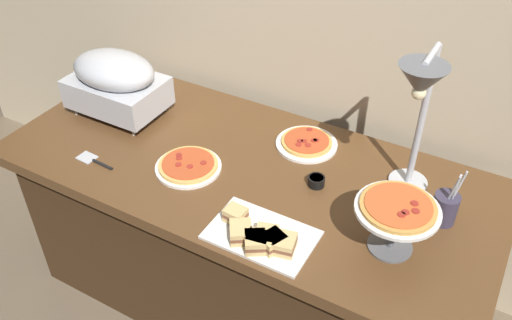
# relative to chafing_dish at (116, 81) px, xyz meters

# --- Properties ---
(ground_plane) EXTENTS (8.00, 8.00, 0.00)m
(ground_plane) POSITION_rel_chafing_dish_xyz_m (0.66, -0.06, -0.92)
(ground_plane) COLOR brown
(back_wall) EXTENTS (4.40, 0.04, 2.40)m
(back_wall) POSITION_rel_chafing_dish_xyz_m (0.66, 0.44, 0.28)
(back_wall) COLOR #C6B593
(back_wall) RESTS_ON ground_plane
(buffet_table) EXTENTS (1.90, 0.84, 0.76)m
(buffet_table) POSITION_rel_chafing_dish_xyz_m (0.66, -0.06, -0.53)
(buffet_table) COLOR brown
(buffet_table) RESTS_ON ground_plane
(chafing_dish) EXTENTS (0.39, 0.27, 0.28)m
(chafing_dish) POSITION_rel_chafing_dish_xyz_m (0.00, 0.00, 0.00)
(chafing_dish) COLOR #B7BABF
(chafing_dish) RESTS_ON buffet_table
(heat_lamp) EXTENTS (0.15, 0.30, 0.56)m
(heat_lamp) POSITION_rel_chafing_dish_xyz_m (1.22, 0.03, 0.28)
(heat_lamp) COLOR #B7BABF
(heat_lamp) RESTS_ON buffet_table
(pizza_plate_front) EXTENTS (0.25, 0.25, 0.03)m
(pizza_plate_front) POSITION_rel_chafing_dish_xyz_m (0.80, 0.18, -0.14)
(pizza_plate_front) COLOR white
(pizza_plate_front) RESTS_ON buffet_table
(pizza_plate_center) EXTENTS (0.25, 0.25, 0.03)m
(pizza_plate_center) POSITION_rel_chafing_dish_xyz_m (0.48, -0.18, -0.14)
(pizza_plate_center) COLOR white
(pizza_plate_center) RESTS_ON buffet_table
(pizza_plate_raised_stand) EXTENTS (0.26, 0.26, 0.19)m
(pizza_plate_raised_stand) POSITION_rel_chafing_dish_xyz_m (1.27, -0.19, -0.01)
(pizza_plate_raised_stand) COLOR #595B60
(pizza_plate_raised_stand) RESTS_ON buffet_table
(sandwich_platter) EXTENTS (0.35, 0.22, 0.06)m
(sandwich_platter) POSITION_rel_chafing_dish_xyz_m (0.90, -0.37, -0.13)
(sandwich_platter) COLOR white
(sandwich_platter) RESTS_ON buffet_table
(sauce_cup_near) EXTENTS (0.06, 0.06, 0.04)m
(sauce_cup_near) POSITION_rel_chafing_dish_xyz_m (0.94, -0.03, -0.14)
(sauce_cup_near) COLOR black
(sauce_cup_near) RESTS_ON buffet_table
(utensil_holder) EXTENTS (0.08, 0.08, 0.22)m
(utensil_holder) POSITION_rel_chafing_dish_xyz_m (1.38, 0.01, -0.10)
(utensil_holder) COLOR #383347
(utensil_holder) RESTS_ON buffet_table
(serving_spatula) EXTENTS (0.17, 0.06, 0.01)m
(serving_spatula) POSITION_rel_chafing_dish_xyz_m (0.14, -0.32, -0.15)
(serving_spatula) COLOR #B7BABF
(serving_spatula) RESTS_ON buffet_table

